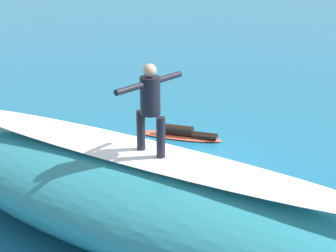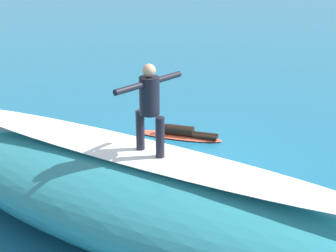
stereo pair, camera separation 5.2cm
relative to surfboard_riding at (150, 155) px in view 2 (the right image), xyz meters
name	(u,v)px [view 2 (the right image)]	position (x,y,z in m)	size (l,w,h in m)	color
ground_plane	(174,170)	(0.93, -2.57, -1.62)	(120.00, 120.00, 0.00)	#196084
wave_crest	(135,193)	(0.34, -0.01, -0.83)	(9.99, 3.08, 1.58)	teal
wave_foam_lip	(134,151)	(0.34, -0.01, 0.00)	(8.50, 1.08, 0.08)	white
surfboard_riding	(150,155)	(0.00, 0.00, 0.00)	(2.29, 0.56, 0.08)	#EAE5C6
surfer_riding	(150,103)	(0.00, 0.00, 0.93)	(0.59, 1.42, 1.52)	black
surfboard_paddling	(179,136)	(1.75, -4.36, -1.59)	(2.35, 0.51, 0.07)	#E0563D
surfer_paddling	(184,131)	(1.63, -4.38, -1.43)	(1.62, 0.57, 0.29)	black
foam_patch_near	(125,250)	(0.16, 0.62, -1.58)	(1.06, 0.88, 0.08)	white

